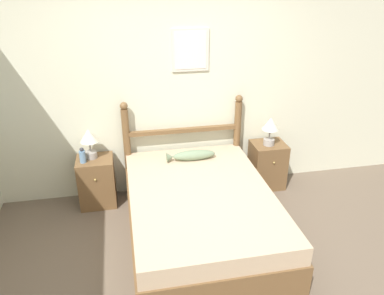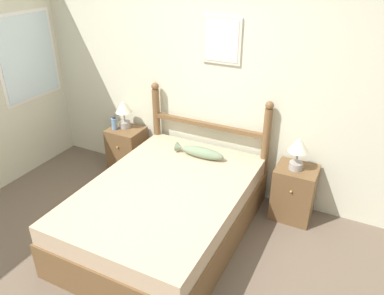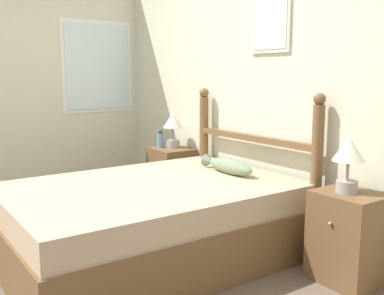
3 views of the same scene
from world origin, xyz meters
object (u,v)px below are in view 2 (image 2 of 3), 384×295
Objects in this scene: table_lamp_right at (298,149)px; bed at (166,211)px; table_lamp_left at (124,110)px; bottle at (114,123)px; nightstand_left at (127,150)px; fish_pillow at (200,152)px; nightstand_right at (294,193)px.

bed is at bearing -141.57° from table_lamp_right.
table_lamp_right reaches higher than bed.
bottle is (-0.09, -0.10, -0.15)m from table_lamp_left.
nightstand_left is 1.67× the size of table_lamp_left.
fish_pillow is at bearing 86.36° from bed.
nightstand_left is at bearing 171.24° from fish_pillow.
table_lamp_left and table_lamp_right have the same top height.
table_lamp_left is (-1.10, 0.89, 0.55)m from bed.
table_lamp_left reaches higher than bed.
bottle reaches higher than bed.
bed is at bearing -38.74° from nightstand_left.
table_lamp_right reaches higher than bottle.
table_lamp_right is at bearing 8.36° from fish_pillow.
table_lamp_right is at bearing -1.66° from table_lamp_left.
nightstand_left and nightstand_right have the same top height.
nightstand_left is 0.54m from table_lamp_left.
bed is 1.37m from nightstand_left.
fish_pillow reaches higher than bed.
nightstand_right reaches higher than bed.
fish_pillow is (0.04, 0.68, 0.34)m from bed.
table_lamp_left is at bearing 49.03° from bottle.
table_lamp_left reaches higher than nightstand_right.
bottle is (-0.12, -0.06, 0.38)m from nightstand_left.
nightstand_left is 0.40m from bottle.
nightstand_right is (1.06, 0.85, 0.02)m from bed.
bed is 11.12× the size of bottle.
table_lamp_left is at bearing 128.21° from nightstand_left.
table_lamp_right is (2.14, -0.06, 0.00)m from table_lamp_left.
table_lamp_right is at bearing 38.43° from bed.
fish_pillow is (1.14, -0.21, -0.21)m from table_lamp_left.
fish_pillow is (-1.00, -0.15, -0.21)m from table_lamp_right.
fish_pillow is at bearing -10.43° from table_lamp_left.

